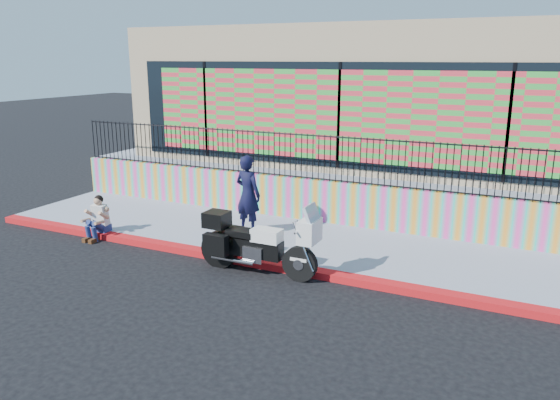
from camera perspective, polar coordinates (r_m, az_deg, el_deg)
The scene contains 10 objects.
ground at distance 11.73m, azimuth -1.02°, elevation -7.13°, with size 90.00×90.00×0.00m, color black.
red_curb at distance 11.70m, azimuth -1.02°, elevation -6.79°, with size 16.00×0.30×0.15m, color red.
sidewalk at distance 13.11m, azimuth 2.22°, elevation -4.40°, with size 16.00×3.00×0.15m, color #888EA3.
mural_wall at distance 14.35m, azimuth 4.78°, elevation -0.14°, with size 16.00×0.20×1.10m, color #F741A2.
metal_fence at distance 14.10m, azimuth 4.88°, elevation 4.38°, with size 15.80×0.04×1.20m, color black, non-canonical shape.
elevated_platform at distance 19.10m, azimuth 10.27°, elevation 3.17°, with size 16.00×10.00×1.25m, color #888EA3.
storefront_building at distance 18.56m, azimuth 10.46°, elevation 11.01°, with size 14.00×8.06×4.00m.
police_motorcycle at distance 11.27m, azimuth -2.51°, elevation -4.40°, with size 2.59×0.86×1.61m.
police_officer at distance 13.32m, azimuth -3.37°, elevation 0.59°, with size 0.71×0.47×1.94m, color black.
seated_man at distance 14.15m, azimuth -18.63°, elevation -2.15°, with size 0.54×0.71×1.06m.
Camera 1 is at (4.89, -9.73, 4.36)m, focal length 35.00 mm.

